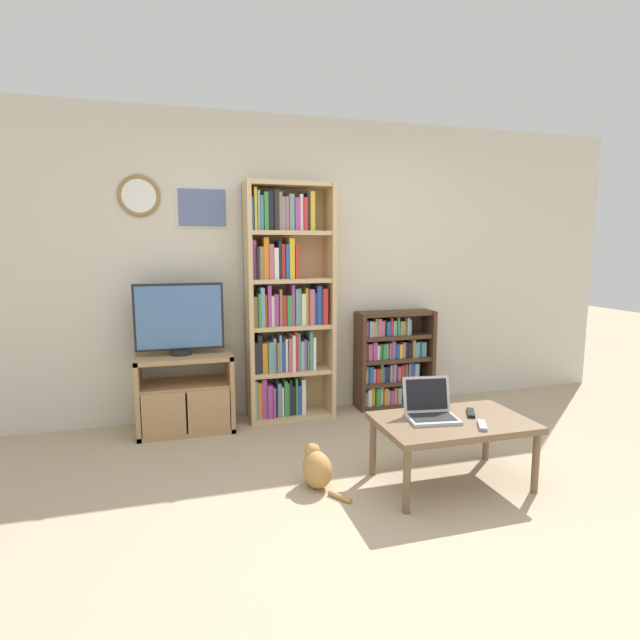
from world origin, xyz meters
The scene contains 11 objects.
ground_plane centered at (0.00, 0.00, 0.00)m, with size 18.00×18.00×0.00m, color tan.
wall_back centered at (-0.01, 2.05, 1.30)m, with size 6.31×0.09×2.60m.
tv_stand centered at (-1.07, 1.77, 0.32)m, with size 0.75×0.44×0.63m.
television centered at (-1.09, 1.79, 0.92)m, with size 0.69×0.18×0.57m.
bookshelf_tall centered at (-0.21, 1.87, 1.00)m, with size 0.74×0.32×2.02m.
bookshelf_short centered at (0.80, 1.90, 0.45)m, with size 0.73×0.25×0.90m.
coffee_table centered at (0.52, 0.34, 0.38)m, with size 0.94×0.58×0.42m.
laptop centered at (0.40, 0.41, 0.48)m, with size 0.34×0.31×0.24m.
remote_near_laptop centered at (0.62, 0.17, 0.43)m, with size 0.11×0.16×0.02m.
remote_far_from_laptop centered at (0.68, 0.39, 0.43)m, with size 0.12×0.16×0.02m.
cat centered at (-0.31, 0.53, 0.12)m, with size 0.25×0.40×0.27m.
Camera 1 is at (-1.11, -2.30, 1.49)m, focal length 28.00 mm.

